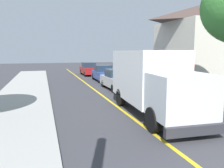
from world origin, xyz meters
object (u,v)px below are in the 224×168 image
object	(u,v)px
house_across_street	(210,41)
parked_van_across	(166,82)
parked_car_near	(117,80)
parked_car_far	(89,69)
box_truck	(152,79)
stop_sign	(189,73)
parked_car_mid	(103,73)

from	to	relation	value
house_across_street	parked_van_across	bearing A→B (deg)	-151.38
parked_car_near	parked_car_far	size ratio (longest dim) A/B	1.00
box_truck	parked_car_near	world-z (taller)	box_truck
parked_car_near	parked_van_across	xyz separation A→B (m)	(3.33, -2.24, 0.00)
parked_car_near	box_truck	bearing A→B (deg)	-94.79
house_across_street	box_truck	bearing A→B (deg)	-140.36
parked_car_far	stop_sign	distance (m)	17.84
parked_car_mid	parked_car_far	size ratio (longest dim) A/B	1.00
parked_car_near	parked_car_mid	distance (m)	5.52
parked_car_near	parked_van_across	size ratio (longest dim) A/B	0.99
parked_car_mid	house_across_street	xyz separation A→B (m)	(10.22, -3.85, 3.37)
parked_car_mid	parked_van_across	distance (m)	8.34
parked_car_near	parked_car_mid	xyz separation A→B (m)	(0.27, 5.52, 0.00)
parked_van_across	house_across_street	size ratio (longest dim) A/B	0.45
parked_car_far	stop_sign	world-z (taller)	stop_sign
parked_car_mid	house_across_street	world-z (taller)	house_across_street
box_truck	house_across_street	xyz separation A→B (m)	(11.12, 9.22, 2.39)
parked_car_far	stop_sign	bearing A→B (deg)	-81.10
box_truck	parked_van_across	xyz separation A→B (m)	(3.96, 5.31, -0.97)
parked_car_far	parked_car_mid	bearing A→B (deg)	-86.88
parked_car_far	house_across_street	bearing A→B (deg)	-43.40
box_truck	parked_van_across	distance (m)	6.69
stop_sign	house_across_street	size ratio (longest dim) A/B	0.27
house_across_street	parked_car_mid	bearing A→B (deg)	159.35
stop_sign	parked_car_mid	bearing A→B (deg)	101.92
parked_car_far	stop_sign	xyz separation A→B (m)	(2.76, -17.59, 1.06)
box_truck	parked_car_far	bearing A→B (deg)	88.29
parked_van_across	stop_sign	bearing A→B (deg)	-99.70
parked_van_across	parked_car_mid	bearing A→B (deg)	111.49
parked_car_mid	parked_car_near	bearing A→B (deg)	-92.84
parked_car_far	house_across_street	xyz separation A→B (m)	(10.55, -9.98, 3.37)
parked_van_across	parked_car_near	bearing A→B (deg)	146.04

